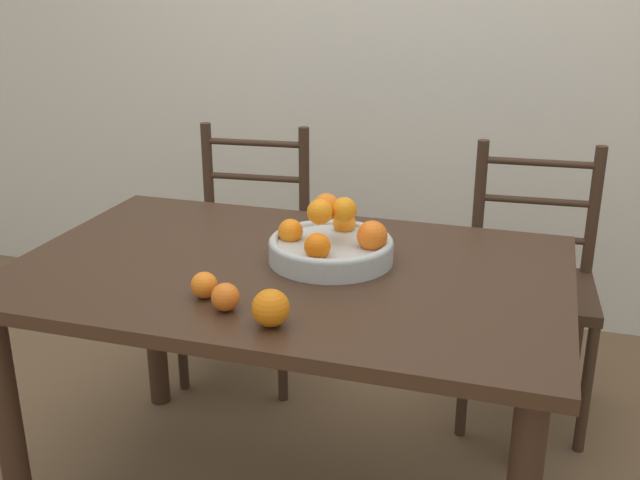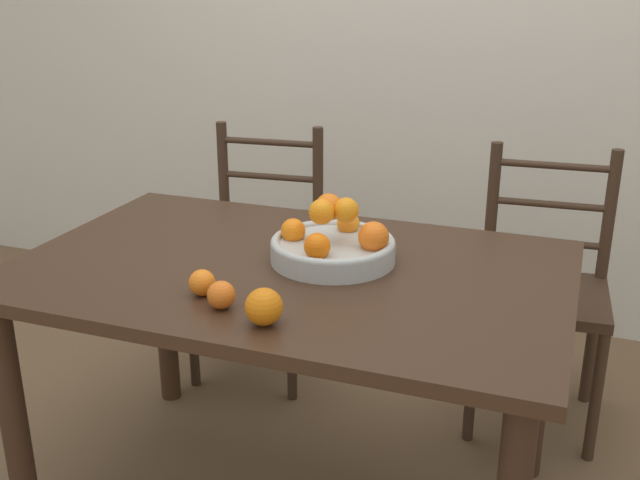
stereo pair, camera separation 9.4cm
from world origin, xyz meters
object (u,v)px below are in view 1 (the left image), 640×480
at_px(orange_loose_1, 204,285).
at_px(chair_left, 247,257).
at_px(orange_loose_2, 271,308).
at_px(chair_right, 529,289).
at_px(fruit_bowl, 332,243).
at_px(orange_loose_0, 225,297).

distance_m(orange_loose_1, chair_left, 1.06).
distance_m(orange_loose_1, orange_loose_2, 0.22).
distance_m(orange_loose_1, chair_right, 1.25).
distance_m(fruit_bowl, orange_loose_1, 0.38).
distance_m(orange_loose_0, chair_right, 1.25).
bearing_deg(orange_loose_1, orange_loose_2, -24.51).
bearing_deg(orange_loose_0, fruit_bowl, 68.42).
relative_size(orange_loose_0, chair_right, 0.07).
bearing_deg(fruit_bowl, orange_loose_0, -111.58).
bearing_deg(fruit_bowl, orange_loose_1, -125.00).
height_order(orange_loose_1, chair_left, chair_left).
bearing_deg(chair_left, orange_loose_1, -77.98).
distance_m(fruit_bowl, orange_loose_0, 0.39).
relative_size(orange_loose_2, chair_right, 0.09).
xyz_separation_m(orange_loose_0, orange_loose_1, (-0.08, 0.05, -0.00)).
bearing_deg(orange_loose_0, orange_loose_1, 146.80).
xyz_separation_m(orange_loose_0, chair_right, (0.65, 1.01, -0.32)).
bearing_deg(chair_right, chair_left, 176.46).
relative_size(fruit_bowl, orange_loose_2, 3.95).
bearing_deg(chair_left, orange_loose_2, -69.87).
height_order(fruit_bowl, orange_loose_1, fruit_bowl).
bearing_deg(orange_loose_2, orange_loose_1, 155.49).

